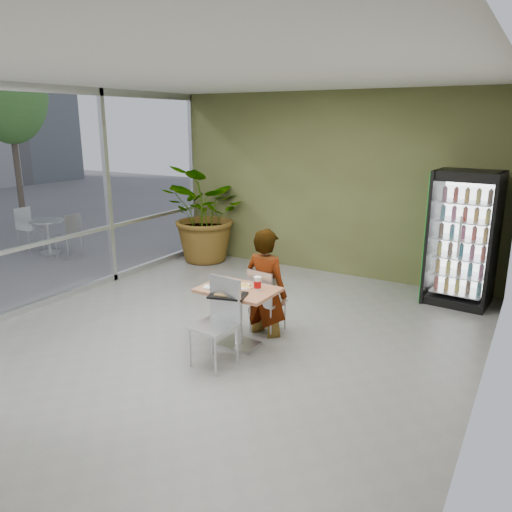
% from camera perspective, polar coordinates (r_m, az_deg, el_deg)
% --- Properties ---
extents(ground, '(7.00, 7.00, 0.00)m').
position_cam_1_polar(ground, '(6.42, -4.31, -9.66)').
color(ground, slate).
rests_on(ground, ground).
extents(room_envelope, '(6.00, 7.00, 3.20)m').
position_cam_1_polar(room_envelope, '(5.93, -4.62, 4.50)').
color(room_envelope, beige).
rests_on(room_envelope, ground).
extents(storefront_frame, '(0.10, 7.00, 3.20)m').
position_cam_1_polar(storefront_frame, '(8.01, -22.68, 6.17)').
color(storefront_frame, silver).
rests_on(storefront_frame, ground).
extents(dining_table, '(0.94, 0.67, 0.75)m').
position_cam_1_polar(dining_table, '(6.07, -2.04, -5.65)').
color(dining_table, '#BF7B51').
rests_on(dining_table, ground).
extents(chair_far, '(0.43, 0.43, 0.87)m').
position_cam_1_polar(chair_far, '(6.44, 0.89, -4.64)').
color(chair_far, silver).
rests_on(chair_far, ground).
extents(chair_near, '(0.49, 0.49, 1.00)m').
position_cam_1_polar(chair_near, '(5.68, -4.21, -6.66)').
color(chair_near, silver).
rests_on(chair_near, ground).
extents(seated_woman, '(0.67, 0.48, 1.70)m').
position_cam_1_polar(seated_woman, '(6.46, 1.15, -4.21)').
color(seated_woman, black).
rests_on(seated_woman, ground).
extents(pizza_plate, '(0.34, 0.27, 0.03)m').
position_cam_1_polar(pizza_plate, '(6.06, -1.49, -3.38)').
color(pizza_plate, white).
rests_on(pizza_plate, dining_table).
extents(soda_cup, '(0.09, 0.09, 0.17)m').
position_cam_1_polar(soda_cup, '(5.92, 0.17, -3.19)').
color(soda_cup, white).
rests_on(soda_cup, dining_table).
extents(napkin_stack, '(0.17, 0.17, 0.02)m').
position_cam_1_polar(napkin_stack, '(6.04, -5.34, -3.57)').
color(napkin_stack, white).
rests_on(napkin_stack, dining_table).
extents(cafeteria_tray, '(0.48, 0.40, 0.02)m').
position_cam_1_polar(cafeteria_tray, '(5.75, -3.23, -4.50)').
color(cafeteria_tray, black).
rests_on(cafeteria_tray, dining_table).
extents(beverage_fridge, '(0.97, 0.78, 2.01)m').
position_cam_1_polar(beverage_fridge, '(8.01, 22.54, 1.83)').
color(beverage_fridge, black).
rests_on(beverage_fridge, ground).
extents(potted_plant, '(2.16, 2.05, 1.90)m').
position_cam_1_polar(potted_plant, '(9.73, -5.52, 4.81)').
color(potted_plant, '#346E2C').
rests_on(potted_plant, ground).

